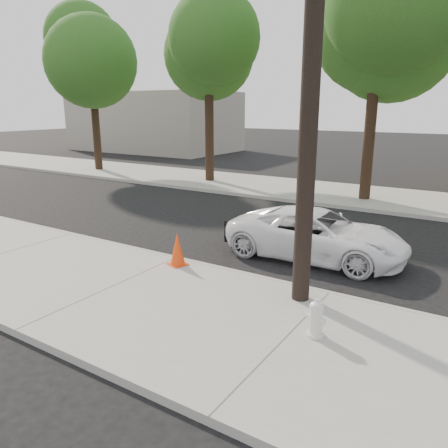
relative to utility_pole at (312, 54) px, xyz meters
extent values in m
plane|color=black|center=(-3.60, 2.70, -4.70)|extent=(120.00, 120.00, 0.00)
cube|color=gray|center=(-3.60, -1.60, -4.62)|extent=(90.00, 4.40, 0.15)
cube|color=gray|center=(-3.60, 11.20, -4.62)|extent=(90.00, 5.00, 0.15)
cube|color=#9E9B93|center=(-3.60, 0.60, -4.62)|extent=(90.00, 0.12, 0.16)
cube|color=gray|center=(-23.60, 22.70, -2.20)|extent=(14.00, 8.00, 5.00)
cylinder|color=black|center=(0.00, 0.00, -0.05)|extent=(0.34, 0.34, 9.00)
cylinder|color=black|center=(-17.60, 10.70, -2.30)|extent=(0.44, 0.44, 4.50)
sphere|color=#224D16|center=(-17.60, 10.70, 1.45)|extent=(4.50, 4.50, 4.50)
sphere|color=#224D16|center=(-17.00, 10.25, 2.65)|extent=(3.60, 3.60, 3.60)
cylinder|color=black|center=(-9.60, 10.90, -2.42)|extent=(0.44, 0.44, 4.25)
sphere|color=#224D16|center=(-9.60, 10.90, 1.10)|extent=(4.20, 4.20, 4.20)
sphere|color=#224D16|center=(-9.04, 10.48, 2.22)|extent=(3.36, 3.36, 3.36)
cylinder|color=black|center=(-1.60, 10.50, -2.17)|extent=(0.44, 0.44, 4.75)
sphere|color=#224D16|center=(-1.60, 10.50, 1.80)|extent=(4.80, 4.80, 4.80)
imported|color=white|center=(-0.77, 2.85, -4.06)|extent=(4.64, 2.25, 1.27)
cylinder|color=silver|center=(0.79, -1.24, -4.52)|extent=(0.30, 0.30, 0.06)
cylinder|color=silver|center=(0.79, -1.24, -4.29)|extent=(0.22, 0.22, 0.51)
ellipsoid|color=silver|center=(0.79, -1.24, -4.01)|extent=(0.24, 0.24, 0.17)
cylinder|color=silver|center=(0.79, -1.24, -4.24)|extent=(0.33, 0.17, 0.10)
cylinder|color=silver|center=(0.79, -1.24, -4.24)|extent=(0.16, 0.19, 0.13)
cube|color=#EC3D0C|center=(-3.24, 0.20, -4.54)|extent=(0.53, 0.53, 0.02)
cone|color=#EC3D0C|center=(-3.24, 0.20, -4.15)|extent=(0.47, 0.47, 0.80)
camera|label=1|loc=(3.00, -7.54, -0.86)|focal=35.00mm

